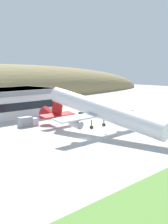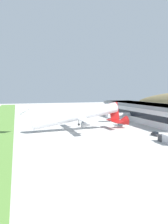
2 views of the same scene
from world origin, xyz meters
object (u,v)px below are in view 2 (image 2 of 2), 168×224
Objects in this scene: service_car_1 at (155,134)px; traffic_cone_0 at (92,120)px; box_truck at (168,139)px; jetway_0 at (117,115)px; service_car_0 at (95,115)px; terminal_building at (145,111)px; fuel_truck at (122,123)px; cargo_airplane at (78,116)px; traffic_cone_1 at (83,121)px.

traffic_cone_0 is at bearing -169.78° from service_car_1.
jetway_0 is at bearing 172.77° from box_truck.
terminal_building is at bearing 30.22° from service_car_0.
traffic_cone_0 is at bearing -175.17° from box_truck.
traffic_cone_0 is at bearing -161.99° from fuel_truck.
jetway_0 is 16.36m from traffic_cone_0.
fuel_truck is at bearing 18.01° from traffic_cone_0.
cargo_airplane is (22.13, -30.93, 3.04)m from jetway_0.
service_car_0 is at bearing 146.69° from traffic_cone_1.
fuel_truck is 12.43× the size of traffic_cone_0.
service_car_1 reaches higher than traffic_cone_1.
service_car_1 is at bearing -4.11° from jetway_0.
terminal_building reaches higher than service_car_0.
cargo_airplane is 41.83m from box_truck.
terminal_building is 33.96m from traffic_cone_0.
fuel_truck is 12.43× the size of traffic_cone_1.
box_truck is 14.66× the size of traffic_cone_0.
service_car_0 is at bearing -149.78° from terminal_building.
service_car_0 is 78.27m from service_car_1.
traffic_cone_0 is (-52.96, -9.55, -0.38)m from service_car_1.
jetway_0 is 56.57m from box_truck.
fuel_truck is (-6.78, 26.40, -5.54)m from cargo_airplane.
box_truck is (33.93, 23.82, -5.56)m from cargo_airplane.
fuel_truck is 40.79m from box_truck.
traffic_cone_0 is (-65.73, -5.55, -1.19)m from box_truck.
service_car_0 is 6.93× the size of traffic_cone_1.
terminal_building is 9.75× the size of box_truck.
cargo_airplane is 13.29× the size of service_car_0.
terminal_building is 142.95× the size of traffic_cone_1.
terminal_building is at bearing 89.22° from jetway_0.
cargo_airplane is at bearing -27.48° from service_car_0.
cargo_airplane is 92.03× the size of traffic_cone_0.
terminal_building is 5.35× the size of jetway_0.
traffic_cone_1 is (2.19, -6.63, 0.00)m from traffic_cone_0.
fuel_truck is at bearing 32.89° from traffic_cone_1.
jetway_0 reaches higher than fuel_truck.
jetway_0 is at bearing 68.81° from traffic_cone_1.
terminal_building reaches higher than jetway_0.
terminal_building is at bearing 154.69° from box_truck.
jetway_0 is 16.20m from fuel_truck.
terminal_building is 19.40m from jetway_0.
terminal_building is 20.64× the size of service_car_0.
terminal_building is 28.57m from fuel_truck.
traffic_cone_1 is at bearing -101.35° from terminal_building.
service_car_0 is 32.88m from traffic_cone_1.
fuel_truck reaches higher than traffic_cone_0.
cargo_airplane is 32.53m from traffic_cone_1.
cargo_airplane is at bearing -75.59° from fuel_truck.
fuel_truck is at bearing -3.74° from service_car_0.
service_car_1 is 7.50× the size of traffic_cone_1.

